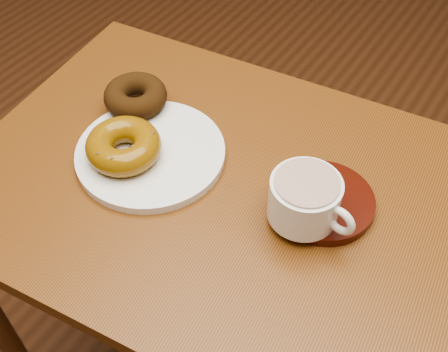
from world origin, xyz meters
The scene contains 8 objects.
ground centered at (0.00, 0.00, 0.00)m, with size 6.00×6.00×0.00m, color #55301A.
cafe_table centered at (0.01, -0.24, 0.62)m, with size 0.84×0.67×0.73m.
donut_plate centered at (-0.10, -0.25, 0.74)m, with size 0.24×0.24×0.01m, color white.
donut_cinnamon centered at (-0.19, -0.18, 0.77)m, with size 0.11×0.11×0.04m, color #331D0A.
donut_caramel centered at (-0.12, -0.28, 0.77)m, with size 0.13×0.13×0.04m.
saucer centered at (0.18, -0.19, 0.74)m, with size 0.15×0.15×0.02m, color #390F07.
coffee_cup centered at (0.17, -0.24, 0.79)m, with size 0.13×0.10×0.07m.
teaspoon centered at (0.14, -0.17, 0.75)m, with size 0.06×0.10×0.01m.
Camera 1 is at (0.35, -0.71, 1.39)m, focal length 45.00 mm.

